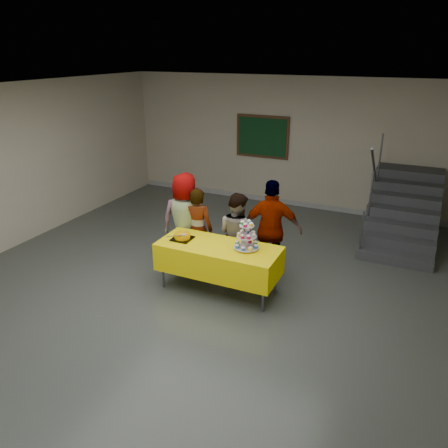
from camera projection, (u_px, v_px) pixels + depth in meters
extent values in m
plane|color=#4C514C|center=(185.00, 304.00, 6.51)|extent=(10.00, 10.00, 0.00)
cube|color=#BCB398|center=(289.00, 143.00, 10.16)|extent=(8.00, 0.04, 3.00)
cube|color=silver|center=(177.00, 96.00, 5.39)|extent=(8.00, 10.00, 0.04)
cube|color=#999999|center=(285.00, 202.00, 10.68)|extent=(7.90, 0.03, 0.12)
cylinder|color=#595960|center=(162.00, 267.00, 6.85)|extent=(0.04, 0.04, 0.73)
cylinder|color=#595960|center=(263.00, 290.00, 6.20)|extent=(0.04, 0.04, 0.73)
cylinder|color=#595960|center=(181.00, 252.00, 7.34)|extent=(0.04, 0.04, 0.73)
cylinder|color=#595960|center=(276.00, 272.00, 6.69)|extent=(0.04, 0.04, 0.73)
cube|color=#595960|center=(218.00, 247.00, 6.63)|extent=(1.80, 0.70, 0.02)
cube|color=#FFE105|center=(219.00, 259.00, 6.70)|extent=(1.88, 0.78, 0.44)
cylinder|color=silver|center=(246.00, 248.00, 6.52)|extent=(0.18, 0.18, 0.01)
cylinder|color=silver|center=(247.00, 236.00, 6.44)|extent=(0.02, 0.02, 0.42)
cylinder|color=silver|center=(246.00, 247.00, 6.51)|extent=(0.38, 0.38, 0.01)
cylinder|color=silver|center=(247.00, 236.00, 6.44)|extent=(0.30, 0.30, 0.01)
cylinder|color=silver|center=(247.00, 226.00, 6.38)|extent=(0.22, 0.22, 0.01)
cube|color=black|center=(182.00, 239.00, 6.84)|extent=(0.30, 0.30, 0.02)
cylinder|color=#F8A300|center=(182.00, 236.00, 6.83)|extent=(0.25, 0.25, 0.07)
ellipsoid|color=#F8A300|center=(182.00, 234.00, 6.81)|extent=(0.25, 0.25, 0.05)
ellipsoid|color=white|center=(184.00, 234.00, 6.76)|extent=(0.08, 0.08, 0.02)
cube|color=silver|center=(177.00, 236.00, 6.70)|extent=(0.30, 0.16, 0.04)
imported|color=slate|center=(185.00, 221.00, 7.41)|extent=(0.91, 0.70, 1.66)
imported|color=slate|center=(197.00, 229.00, 7.33)|extent=(0.59, 0.45, 1.45)
imported|color=slate|center=(237.00, 234.00, 7.18)|extent=(0.85, 0.77, 1.42)
imported|color=slate|center=(272.00, 230.00, 7.04)|extent=(1.04, 0.65, 1.66)
cube|color=#424447|center=(394.00, 258.00, 7.74)|extent=(1.30, 0.30, 0.18)
cube|color=#424447|center=(396.00, 247.00, 7.96)|extent=(1.30, 0.30, 0.36)
cube|color=#424447|center=(398.00, 237.00, 8.18)|extent=(1.30, 0.30, 0.54)
cube|color=#424447|center=(400.00, 227.00, 8.40)|extent=(1.30, 0.30, 0.72)
cube|color=#424447|center=(402.00, 217.00, 8.62)|extent=(1.30, 0.30, 0.90)
cube|color=#424447|center=(404.00, 208.00, 8.84)|extent=(1.30, 0.30, 1.08)
cube|color=#424447|center=(406.00, 200.00, 9.06)|extent=(1.30, 0.30, 1.26)
cube|color=#424447|center=(406.00, 196.00, 9.31)|extent=(1.30, 0.30, 1.26)
cylinder|color=#595960|center=(361.00, 235.00, 7.80)|extent=(0.04, 0.04, 0.90)
cylinder|color=#595960|center=(371.00, 194.00, 8.27)|extent=(0.04, 0.04, 0.90)
cylinder|color=#595960|center=(380.00, 156.00, 8.83)|extent=(0.04, 0.04, 0.90)
cylinder|color=#595960|center=(374.00, 170.00, 8.15)|extent=(0.04, 1.85, 1.20)
cube|color=#472B16|center=(262.00, 137.00, 10.35)|extent=(1.30, 0.04, 1.00)
cube|color=#133D1C|center=(262.00, 137.00, 10.33)|extent=(1.18, 0.02, 0.88)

